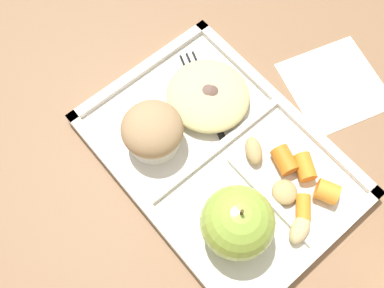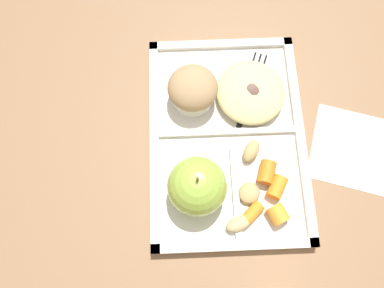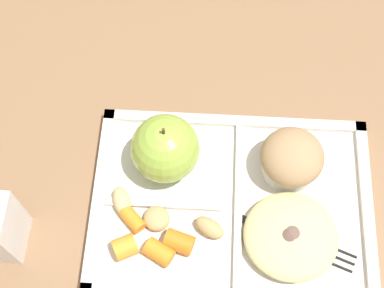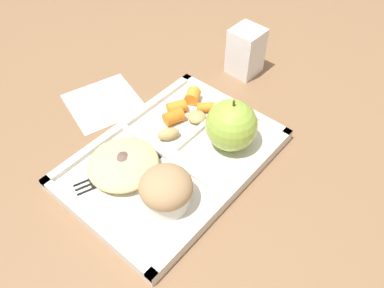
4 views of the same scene
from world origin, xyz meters
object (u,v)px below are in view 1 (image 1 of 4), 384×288
green_apple (237,223)px  plastic_fork (202,91)px  bran_muffin (153,131)px  lunch_tray (219,157)px

green_apple → plastic_fork: (0.17, -0.10, -0.04)m
green_apple → plastic_fork: green_apple is taller
green_apple → bran_muffin: 0.16m
green_apple → bran_muffin: (0.16, 0.00, -0.01)m
lunch_tray → bran_muffin: size_ratio=4.42×
bran_muffin → plastic_fork: bearing=-80.8°
bran_muffin → lunch_tray: bearing=-143.7°
lunch_tray → green_apple: green_apple is taller
green_apple → plastic_fork: size_ratio=0.65×
green_apple → plastic_fork: 0.20m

